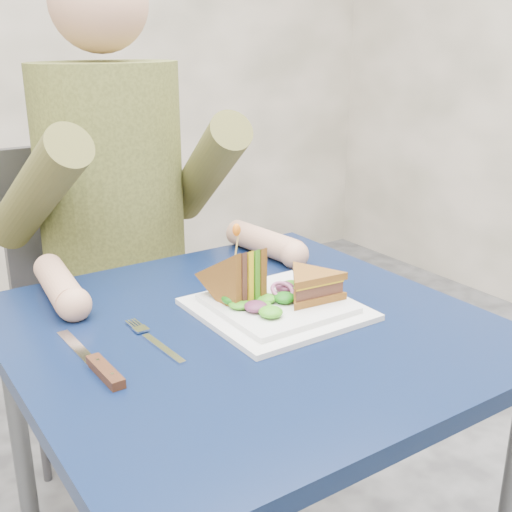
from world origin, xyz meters
TOP-DOWN VIEW (x-y plane):
  - table at (0.00, 0.00)m, footprint 0.75×0.75m
  - chair at (0.00, 0.66)m, footprint 0.42×0.40m
  - diner at (-0.00, 0.55)m, footprint 0.54×0.59m
  - plate at (0.07, 0.01)m, footprint 0.26×0.26m
  - sandwich_flat at (0.12, -0.01)m, footprint 0.14×0.14m
  - sandwich_upright at (0.02, 0.06)m, footprint 0.09×0.15m
  - fork at (-0.16, 0.02)m, footprint 0.02×0.18m
  - knife at (-0.26, -0.02)m, footprint 0.03×0.22m
  - toothpick at (0.02, 0.06)m, footprint 0.01×0.01m
  - toothpick_frill at (0.02, 0.06)m, footprint 0.01×0.01m
  - lettuce_spill at (0.07, 0.02)m, footprint 0.15×0.13m
  - onion_ring at (0.08, 0.02)m, footprint 0.04×0.04m

SIDE VIEW (x-z plane):
  - chair at x=0.00m, z-range 0.08..1.01m
  - table at x=0.00m, z-range 0.29..1.02m
  - fork at x=-0.16m, z-range 0.73..0.74m
  - knife at x=-0.26m, z-range 0.73..0.74m
  - plate at x=0.07m, z-range 0.73..0.75m
  - lettuce_spill at x=0.07m, z-range 0.75..0.77m
  - onion_ring at x=0.08m, z-range 0.75..0.78m
  - sandwich_flat at x=0.12m, z-range 0.75..0.80m
  - sandwich_upright at x=0.02m, z-range 0.71..0.86m
  - toothpick at x=0.02m, z-range 0.82..0.88m
  - toothpick_frill at x=0.02m, z-range 0.87..0.89m
  - diner at x=0.00m, z-range 0.54..1.29m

